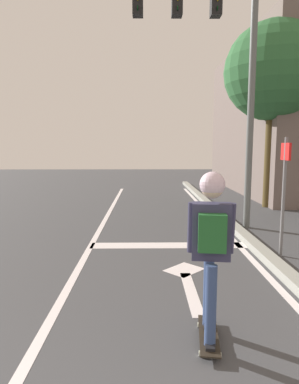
% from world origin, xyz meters
% --- Properties ---
extents(lane_line_center, '(0.12, 20.00, 0.01)m').
position_xyz_m(lane_line_center, '(-0.02, 6.00, 0.00)').
color(lane_line_center, silver).
rests_on(lane_line_center, ground).
extents(lane_line_curbside, '(0.12, 20.00, 0.01)m').
position_xyz_m(lane_line_curbside, '(2.96, 6.00, 0.00)').
color(lane_line_curbside, silver).
rests_on(lane_line_curbside, ground).
extents(stop_bar, '(3.13, 0.40, 0.01)m').
position_xyz_m(stop_bar, '(1.54, 6.69, 0.00)').
color(stop_bar, silver).
rests_on(stop_bar, ground).
extents(lane_arrow_stem, '(0.16, 1.40, 0.01)m').
position_xyz_m(lane_arrow_stem, '(1.70, 4.48, 0.00)').
color(lane_arrow_stem, silver).
rests_on(lane_arrow_stem, ground).
extents(lane_arrow_head, '(0.71, 0.71, 0.01)m').
position_xyz_m(lane_arrow_head, '(1.70, 5.33, 0.00)').
color(lane_arrow_head, silver).
rests_on(lane_arrow_head, ground).
extents(curb_strip, '(0.24, 24.00, 0.14)m').
position_xyz_m(curb_strip, '(3.21, 6.00, 0.07)').
color(curb_strip, gray).
rests_on(curb_strip, ground).
extents(skateboard, '(0.29, 0.79, 0.08)m').
position_xyz_m(skateboard, '(1.72, 3.32, 0.06)').
color(skateboard, black).
rests_on(skateboard, ground).
extents(skater, '(0.46, 0.62, 1.66)m').
position_xyz_m(skater, '(1.72, 3.30, 1.13)').
color(skater, '#334775').
rests_on(skater, skateboard).
extents(traffic_signal_mast, '(3.62, 0.34, 5.91)m').
position_xyz_m(traffic_signal_mast, '(2.61, 8.19, 4.25)').
color(traffic_signal_mast, slate).
rests_on(traffic_signal_mast, ground).
extents(street_sign_post, '(0.08, 0.44, 2.15)m').
position_xyz_m(street_sign_post, '(3.54, 6.01, 1.41)').
color(street_sign_post, slate).
rests_on(street_sign_post, ground).
extents(roadside_tree, '(3.08, 3.08, 5.89)m').
position_xyz_m(roadside_tree, '(5.13, 11.07, 4.32)').
color(roadside_tree, '#4F4020').
rests_on(roadside_tree, ground).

